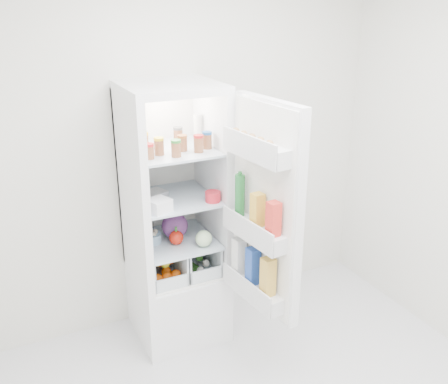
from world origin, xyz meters
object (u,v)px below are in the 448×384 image
mushroom_bowl (152,238)px  red_cabbage (175,226)px  fridge_door (263,215)px  refrigerator (174,246)px

mushroom_bowl → red_cabbage: bearing=-0.6°
red_cabbage → fridge_door: bearing=-61.2°
red_cabbage → mushroom_bowl: red_cabbage is taller
refrigerator → red_cabbage: (0.00, -0.03, 0.17)m
fridge_door → refrigerator: bearing=21.2°
refrigerator → fridge_door: bearing=-62.2°
fridge_door → red_cabbage: bearing=22.3°
red_cabbage → refrigerator: bearing=94.6°
refrigerator → red_cabbage: bearing=-85.4°
red_cabbage → fridge_door: (0.33, -0.60, 0.26)m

